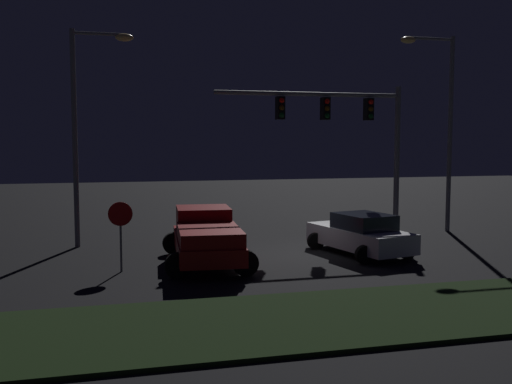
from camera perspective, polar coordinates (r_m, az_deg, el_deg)
The scene contains 8 objects.
ground_plane at distance 21.47m, azimuth 3.72°, elevation -6.09°, with size 80.00×80.00×0.00m, color black.
grass_median at distance 14.57m, azimuth 13.22°, elevation -11.38°, with size 22.24×4.32×0.10m, color black.
pickup_truck at distance 19.78m, azimuth -4.93°, elevation -4.11°, with size 3.15×5.54×1.80m.
car_sedan at distance 21.61m, azimuth 10.18°, elevation -4.09°, with size 3.11×4.69×1.51m.
traffic_signal_gantry at distance 25.49m, azimuth 8.81°, elevation 6.68°, with size 8.32×0.56×6.50m.
street_lamp_left at distance 23.55m, azimuth -16.26°, elevation 7.50°, with size 2.39×0.44×8.37m.
street_lamp_right at distance 27.72m, azimuth 17.63°, elevation 7.58°, with size 2.66×0.44×8.79m.
stop_sign at distance 18.80m, azimuth -13.11°, elevation -2.97°, with size 0.76×0.08×2.23m.
Camera 1 is at (-6.51, -20.04, 4.13)m, focal length 40.90 mm.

